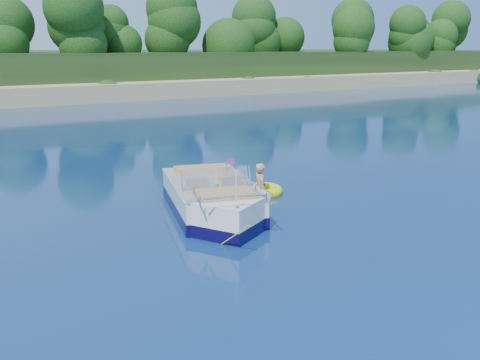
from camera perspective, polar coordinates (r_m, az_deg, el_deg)
The scene contains 4 objects.
ground at distance 11.95m, azimuth -1.87°, elevation -8.31°, with size 160.00×160.00×0.00m, color #0A1746.
motorboat at distance 14.75m, azimuth -2.79°, elevation -2.34°, with size 3.20×5.90×2.02m.
tow_tube at distance 17.03m, azimuth 2.48°, elevation -1.15°, with size 1.48×1.48×0.33m.
boy at distance 16.98m, azimuth 2.09°, elevation -1.50°, with size 0.61×0.40×1.66m, color tan.
Camera 1 is at (-5.53, -9.57, 4.54)m, focal length 40.00 mm.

